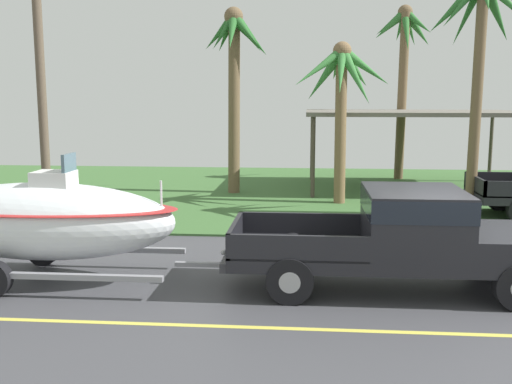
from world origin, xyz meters
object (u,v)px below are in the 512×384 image
carport_awning (411,114)px  palm_tree_far_right (236,58)px  palm_tree_far_left (481,29)px  palm_tree_near_left (343,83)px  palm_tree_mid (404,51)px  utility_pole (41,77)px  pickup_truck_towing (411,234)px  boat_on_trailer (42,220)px

carport_awning → palm_tree_far_right: bearing=-168.7°
palm_tree_far_left → palm_tree_far_right: 8.12m
palm_tree_near_left → palm_tree_mid: palm_tree_mid is taller
palm_tree_far_left → utility_pole: utility_pole is taller
palm_tree_mid → palm_tree_far_left: (0.95, -7.34, 0.03)m
carport_awning → utility_pole: size_ratio=1.00×
carport_awning → palm_tree_near_left: bearing=-131.8°
pickup_truck_towing → utility_pole: bearing=150.8°
pickup_truck_towing → palm_tree_far_right: (-4.38, 10.52, 3.72)m
palm_tree_far_right → utility_pole: size_ratio=0.85×
pickup_truck_towing → palm_tree_near_left: palm_tree_near_left is taller
carport_awning → palm_tree_far_left: bearing=-78.5°
palm_tree_mid → utility_pole: utility_pole is taller
carport_awning → pickup_truck_towing: bearing=-99.1°
palm_tree_near_left → palm_tree_far_left: palm_tree_far_left is taller
palm_tree_far_right → palm_tree_far_left: bearing=-26.4°
palm_tree_near_left → utility_pole: utility_pole is taller
palm_tree_near_left → utility_pole: bearing=-154.7°
palm_tree_far_left → palm_tree_far_right: size_ratio=1.05×
boat_on_trailer → carport_awning: 14.71m
palm_tree_mid → palm_tree_far_right: bearing=-149.3°
pickup_truck_towing → palm_tree_near_left: size_ratio=1.15×
palm_tree_mid → palm_tree_far_right: palm_tree_mid is taller
palm_tree_near_left → palm_tree_mid: 6.25m
carport_awning → utility_pole: 12.80m
palm_tree_mid → palm_tree_far_left: palm_tree_mid is taller
pickup_truck_towing → palm_tree_near_left: 9.28m
utility_pole → boat_on_trailer: bearing=-66.9°
carport_awning → palm_tree_far_left: palm_tree_far_left is taller
palm_tree_far_left → palm_tree_far_right: (-7.26, 3.60, -0.52)m
palm_tree_far_left → utility_pole: (-11.77, -1.96, -1.32)m
carport_awning → utility_pole: (-10.78, -6.81, 1.16)m
boat_on_trailer → palm_tree_far_right: bearing=77.2°
boat_on_trailer → palm_tree_mid: size_ratio=0.88×
palm_tree_far_right → palm_tree_near_left: bearing=-25.5°
boat_on_trailer → palm_tree_near_left: size_ratio=1.21×
boat_on_trailer → palm_tree_far_right: size_ratio=0.96×
carport_awning → palm_tree_mid: 3.49m
pickup_truck_towing → palm_tree_mid: bearing=82.3°
carport_awning → palm_tree_near_left: size_ratio=1.48×
carport_awning → palm_tree_far_left: 5.54m
boat_on_trailer → palm_tree_far_right: 11.37m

